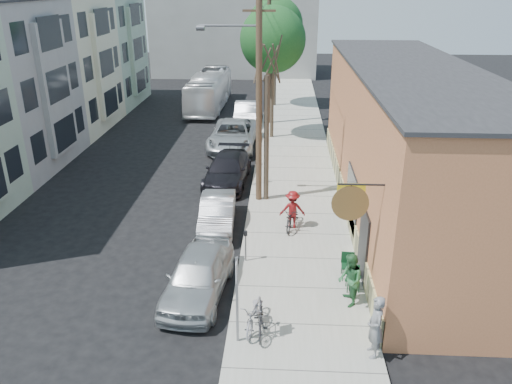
# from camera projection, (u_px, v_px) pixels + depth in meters

# --- Properties ---
(ground) EXTENTS (120.00, 120.00, 0.00)m
(ground) POSITION_uv_depth(u_px,v_px,m) (189.00, 258.00, 19.29)
(ground) COLOR black
(sidewalk) EXTENTS (4.50, 58.00, 0.15)m
(sidewalk) POSITION_uv_depth(u_px,v_px,m) (294.00, 163.00, 29.16)
(sidewalk) COLOR #A6A69A
(sidewalk) RESTS_ON ground
(cafe_building) EXTENTS (6.60, 20.20, 6.61)m
(cafe_building) POSITION_uv_depth(u_px,v_px,m) (405.00, 142.00, 22.15)
(cafe_building) COLOR #BB6F45
(cafe_building) RESTS_ON ground
(apartment_row) EXTENTS (6.30, 32.00, 9.00)m
(apartment_row) POSITION_uv_depth(u_px,v_px,m) (36.00, 75.00, 31.01)
(apartment_row) COLOR #A1B89C
(apartment_row) RESTS_ON ground
(end_cap_building) EXTENTS (18.00, 8.00, 12.00)m
(end_cap_building) POSITION_uv_depth(u_px,v_px,m) (235.00, 19.00, 55.68)
(end_cap_building) COLOR #989793
(end_cap_building) RESTS_ON ground
(sign_post) EXTENTS (0.07, 0.45, 2.80)m
(sign_post) POSITION_uv_depth(u_px,v_px,m) (237.00, 292.00, 13.99)
(sign_post) COLOR slate
(sign_post) RESTS_ON sidewalk
(parking_meter_near) EXTENTS (0.14, 0.14, 1.24)m
(parking_meter_near) POSITION_uv_depth(u_px,v_px,m) (246.00, 241.00, 18.52)
(parking_meter_near) COLOR slate
(parking_meter_near) RESTS_ON sidewalk
(parking_meter_far) EXTENTS (0.14, 0.14, 1.24)m
(parking_meter_far) POSITION_uv_depth(u_px,v_px,m) (257.00, 168.00, 25.71)
(parking_meter_far) COLOR slate
(parking_meter_far) RESTS_ON sidewalk
(utility_pole_near) EXTENTS (3.57, 0.28, 10.00)m
(utility_pole_near) POSITION_uv_depth(u_px,v_px,m) (258.00, 91.00, 22.13)
(utility_pole_near) COLOR #503A28
(utility_pole_near) RESTS_ON sidewalk
(utility_pole_far) EXTENTS (1.80, 0.28, 10.00)m
(utility_pole_far) POSITION_uv_depth(u_px,v_px,m) (269.00, 51.00, 35.22)
(utility_pole_far) COLOR #503A28
(utility_pole_far) RESTS_ON sidewalk
(tree_bare) EXTENTS (0.24, 0.24, 5.92)m
(tree_bare) POSITION_uv_depth(u_px,v_px,m) (266.00, 140.00, 23.06)
(tree_bare) COLOR #44392C
(tree_bare) RESTS_ON sidewalk
(tree_leafy_mid) EXTENTS (4.17, 4.17, 8.43)m
(tree_leafy_mid) POSITION_uv_depth(u_px,v_px,m) (273.00, 40.00, 31.41)
(tree_leafy_mid) COLOR #44392C
(tree_leafy_mid) RESTS_ON sidewalk
(tree_leafy_far) EXTENTS (4.37, 4.37, 8.71)m
(tree_leafy_far) POSITION_uv_depth(u_px,v_px,m) (276.00, 25.00, 39.99)
(tree_leafy_far) COLOR #44392C
(tree_leafy_far) RESTS_ON sidewalk
(patio_chair_a) EXTENTS (0.54, 0.54, 0.88)m
(patio_chair_a) POSITION_uv_depth(u_px,v_px,m) (348.00, 266.00, 17.64)
(patio_chair_a) COLOR #0F361B
(patio_chair_a) RESTS_ON sidewalk
(patio_chair_b) EXTENTS (0.64, 0.64, 0.88)m
(patio_chair_b) POSITION_uv_depth(u_px,v_px,m) (353.00, 278.00, 16.90)
(patio_chair_b) COLOR #0F361B
(patio_chair_b) RESTS_ON sidewalk
(patron_grey) EXTENTS (0.51, 0.73, 1.90)m
(patron_grey) POSITION_uv_depth(u_px,v_px,m) (375.00, 327.00, 13.73)
(patron_grey) COLOR slate
(patron_grey) RESTS_ON sidewalk
(patron_green) EXTENTS (0.78, 0.95, 1.80)m
(patron_green) POSITION_uv_depth(u_px,v_px,m) (350.00, 280.00, 15.98)
(patron_green) COLOR #296638
(patron_green) RESTS_ON sidewalk
(cyclist) EXTENTS (1.11, 0.68, 1.67)m
(cyclist) POSITION_uv_depth(u_px,v_px,m) (292.00, 209.00, 21.07)
(cyclist) COLOR maroon
(cyclist) RESTS_ON sidewalk
(cyclist_bike) EXTENTS (1.05, 1.98, 0.99)m
(cyclist_bike) POSITION_uv_depth(u_px,v_px,m) (292.00, 217.00, 21.21)
(cyclist_bike) COLOR black
(cyclist_bike) RESTS_ON sidewalk
(parked_bike_a) EXTENTS (0.45, 1.55, 0.93)m
(parked_bike_a) POSITION_uv_depth(u_px,v_px,m) (261.00, 320.00, 14.79)
(parked_bike_a) COLOR black
(parked_bike_a) RESTS_ON sidewalk
(parked_bike_b) EXTENTS (0.93, 1.91, 0.96)m
(parked_bike_b) POSITION_uv_depth(u_px,v_px,m) (254.00, 313.00, 15.07)
(parked_bike_b) COLOR gray
(parked_bike_b) RESTS_ON sidewalk
(car_0) EXTENTS (2.27, 4.75, 1.56)m
(car_0) POSITION_uv_depth(u_px,v_px,m) (198.00, 275.00, 16.74)
(car_0) COLOR #B0B5B8
(car_0) RESTS_ON ground
(car_1) EXTENTS (1.66, 4.18, 1.35)m
(car_1) POSITION_uv_depth(u_px,v_px,m) (217.00, 213.00, 21.48)
(car_1) COLOR #97989E
(car_1) RESTS_ON ground
(car_2) EXTENTS (2.36, 5.25, 1.49)m
(car_2) POSITION_uv_depth(u_px,v_px,m) (227.00, 170.00, 26.17)
(car_2) COLOR black
(car_2) RESTS_ON ground
(car_3) EXTENTS (3.00, 6.19, 1.70)m
(car_3) POSITION_uv_depth(u_px,v_px,m) (233.00, 135.00, 31.78)
(car_3) COLOR #B0B5B8
(car_3) RESTS_ON ground
(car_4) EXTENTS (1.81, 4.84, 1.58)m
(car_4) POSITION_uv_depth(u_px,v_px,m) (246.00, 113.00, 37.25)
(car_4) COLOR #B8BAC0
(car_4) RESTS_ON ground
(bus) EXTENTS (2.65, 10.55, 2.93)m
(bus) POSITION_uv_depth(u_px,v_px,m) (209.00, 90.00, 41.73)
(bus) COLOR white
(bus) RESTS_ON ground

